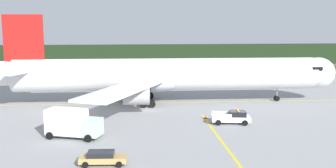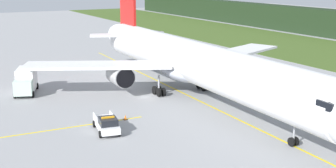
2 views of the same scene
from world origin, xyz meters
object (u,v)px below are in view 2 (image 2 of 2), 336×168
Objects in this scene: catering_truck at (26,81)px; apron_cone at (125,117)px; ops_pickup_truck at (107,124)px; airliner at (192,62)px.

catering_truck is 19.44m from apron_cone.
ops_pickup_truck is 9.27× the size of apron_cone.
ops_pickup_truck is 4.56m from apron_cone.
airliner is 8.96× the size of catering_truck.
ops_pickup_truck is (7.71, -15.35, -4.01)m from airliner.
catering_truck reaches higher than ops_pickup_truck.
airliner reaches higher than apron_cone.
apron_cone is (4.75, -11.94, -4.63)m from airliner.
catering_truck reaches higher than apron_cone.
apron_cone is at bearing 23.01° from catering_truck.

